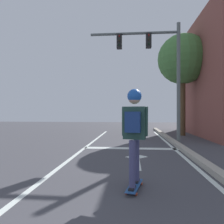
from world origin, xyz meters
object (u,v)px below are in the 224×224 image
object	(u,v)px
skateboard	(134,186)
traffic_signal_mast	(155,60)
skater	(134,124)
roadside_tree	(183,60)

from	to	relation	value
skateboard	traffic_signal_mast	distance (m)	6.91
skateboard	skater	world-z (taller)	skater
skateboard	skater	xyz separation A→B (m)	(-0.00, -0.02, 1.12)
skateboard	traffic_signal_mast	world-z (taller)	traffic_signal_mast
skater	roadside_tree	xyz separation A→B (m)	(2.99, 8.99, 3.32)
roadside_tree	traffic_signal_mast	bearing A→B (deg)	-121.45
skateboard	roadside_tree	world-z (taller)	roadside_tree
traffic_signal_mast	skateboard	bearing A→B (deg)	-100.07
traffic_signal_mast	roadside_tree	xyz separation A→B (m)	(1.96, 3.21, 0.76)
roadside_tree	skateboard	bearing A→B (deg)	-108.40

